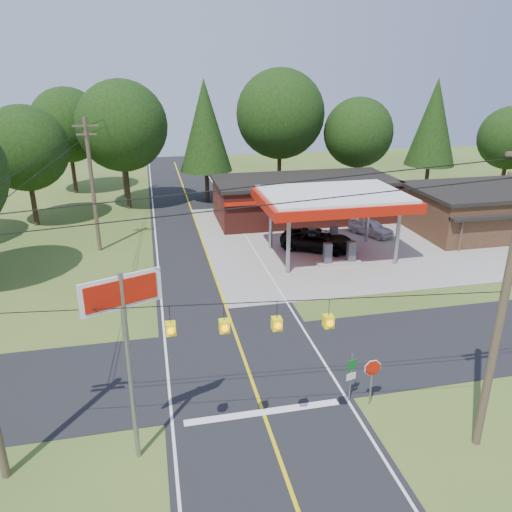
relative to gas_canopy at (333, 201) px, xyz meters
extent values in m
plane|color=#3C5A1F|center=(-9.00, -13.00, -4.27)|extent=(120.00, 120.00, 0.00)
cube|color=black|center=(-9.00, -13.00, -4.26)|extent=(8.00, 120.00, 0.02)
cube|color=black|center=(-9.00, -13.00, -4.25)|extent=(70.00, 7.00, 0.02)
cube|color=yellow|center=(-9.00, -13.00, -4.24)|extent=(0.15, 110.00, 0.00)
cylinder|color=gray|center=(-4.00, -2.50, -2.17)|extent=(0.28, 0.28, 4.20)
cylinder|color=gray|center=(-4.00, 2.50, -2.17)|extent=(0.28, 0.28, 4.20)
cylinder|color=gray|center=(4.00, -2.50, -2.17)|extent=(0.28, 0.28, 4.20)
cylinder|color=gray|center=(4.00, 2.50, -2.17)|extent=(0.28, 0.28, 4.20)
cube|color=#B51609|center=(0.00, 0.00, 0.08)|extent=(10.60, 7.40, 0.70)
cube|color=white|center=(0.00, 0.00, 0.48)|extent=(10.00, 7.00, 0.25)
cube|color=#9E9B93|center=(0.00, -1.80, -4.14)|extent=(3.20, 0.90, 0.22)
cube|color=#3F3F44|center=(-0.90, -1.80, -3.32)|extent=(0.55, 0.45, 1.50)
cube|color=#3F3F44|center=(0.90, -1.80, -3.32)|extent=(0.55, 0.45, 1.50)
cube|color=#9E9B93|center=(0.00, 1.80, -4.14)|extent=(3.20, 0.90, 0.22)
cube|color=#3F3F44|center=(-0.90, 1.80, -3.32)|extent=(0.55, 0.45, 1.50)
cube|color=#3F3F44|center=(0.90, 1.80, -3.32)|extent=(0.55, 0.45, 1.50)
cube|color=#5C221A|center=(1.00, 10.00, -2.52)|extent=(16.00, 7.00, 3.50)
cube|color=black|center=(1.00, 10.00, -0.62)|extent=(16.40, 7.40, 0.30)
cube|color=#B51609|center=(1.00, 6.40, -1.57)|extent=(16.00, 0.50, 0.25)
cylinder|color=#473828|center=(-1.50, -20.00, 1.48)|extent=(0.30, 0.30, 11.50)
cylinder|color=#473828|center=(-17.00, 5.00, 0.73)|extent=(0.30, 0.30, 10.00)
cube|color=#473828|center=(-17.00, 5.00, 5.13)|extent=(1.80, 0.12, 0.12)
cube|color=#473828|center=(-17.00, 5.00, 4.53)|extent=(1.40, 0.12, 0.12)
cylinder|color=#473828|center=(-15.50, 22.00, 0.48)|extent=(0.30, 0.30, 9.50)
cube|color=#FFF20D|center=(-12.55, -18.70, 1.23)|extent=(0.32, 0.32, 0.42)
cube|color=#FFF20D|center=(-10.85, -18.90, 1.23)|extent=(0.32, 0.32, 0.42)
cube|color=#FFF20D|center=(-9.15, -19.10, 1.23)|extent=(0.32, 0.32, 0.42)
cube|color=#FFF20D|center=(-7.45, -19.30, 1.23)|extent=(0.32, 0.32, 0.42)
cylinder|color=#332316|center=(-23.00, 13.00, -2.29)|extent=(0.44, 0.44, 3.96)
sphere|color=black|center=(-23.00, 13.00, 2.55)|extent=(7.26, 7.26, 7.26)
cylinder|color=#332316|center=(-15.00, 17.00, -1.93)|extent=(0.44, 0.44, 4.68)
sphere|color=black|center=(-15.00, 17.00, 3.79)|extent=(8.58, 8.58, 8.58)
cylinder|color=#332316|center=(-7.00, 18.00, -2.11)|extent=(0.44, 0.44, 4.32)
cone|color=black|center=(-7.00, 18.00, 3.53)|extent=(5.28, 5.28, 9.00)
cylinder|color=#332316|center=(1.00, 19.00, -1.75)|extent=(0.44, 0.44, 5.04)
sphere|color=black|center=(1.00, 19.00, 4.41)|extent=(9.24, 9.24, 9.24)
cylinder|color=#332316|center=(9.00, 17.00, -2.29)|extent=(0.44, 0.44, 3.96)
sphere|color=black|center=(9.00, 17.00, 2.55)|extent=(7.26, 7.26, 7.26)
cylinder|color=#332316|center=(17.00, 16.00, -2.11)|extent=(0.44, 0.44, 4.32)
cone|color=black|center=(17.00, 16.00, 3.53)|extent=(5.28, 5.28, 9.00)
cylinder|color=#332316|center=(25.00, 14.00, -2.47)|extent=(0.44, 0.44, 3.60)
sphere|color=black|center=(25.00, 14.00, 1.93)|extent=(6.60, 6.60, 6.60)
cylinder|color=#332316|center=(-21.00, 25.00, -2.11)|extent=(0.44, 0.44, 4.32)
sphere|color=black|center=(-21.00, 25.00, 3.17)|extent=(7.92, 7.92, 7.92)
imported|color=black|center=(-0.50, 1.50, -3.48)|extent=(7.72, 7.72, 1.57)
imported|color=silver|center=(5.05, 4.00, -3.59)|extent=(5.42, 5.42, 1.36)
cylinder|color=gray|center=(-14.00, -18.00, -0.63)|extent=(0.18, 0.18, 7.28)
cube|color=white|center=(-14.00, -18.00, 2.34)|extent=(2.54, 1.08, 1.14)
cube|color=#B51609|center=(-14.00, -18.05, 2.34)|extent=(2.23, 0.94, 0.88)
cylinder|color=gray|center=(-4.50, -17.01, -3.22)|extent=(0.07, 0.07, 2.10)
cylinder|color=gray|center=(-5.20, -16.50, -3.14)|extent=(0.06, 0.06, 2.25)
cube|color=#0C591E|center=(-5.20, -16.54, -2.54)|extent=(0.45, 0.15, 0.46)
cube|color=white|center=(-5.20, -16.54, -3.10)|extent=(0.45, 0.15, 0.31)
camera|label=1|loc=(-12.86, -33.02, 9.08)|focal=35.00mm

